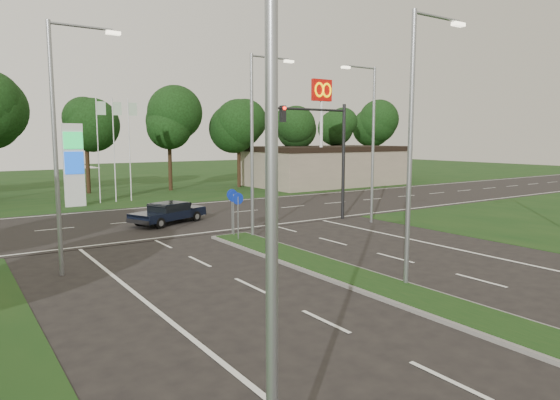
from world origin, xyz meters
TOP-DOWN VIEW (x-y plane):
  - verge_far at (0.00, 55.00)m, footprint 160.00×50.00m
  - cross_road at (0.00, 24.00)m, footprint 160.00×12.00m
  - median_kerb at (0.00, 4.00)m, footprint 2.00×26.00m
  - commercial_building at (22.00, 36.00)m, footprint 16.00×9.00m
  - streetlight_median_near at (1.00, 6.00)m, footprint 2.53×0.22m
  - streetlight_median_far at (1.00, 16.00)m, footprint 2.53×0.22m
  - streetlight_left_near at (-8.30, 0.00)m, footprint 2.53×0.22m
  - streetlight_left_far at (-8.30, 14.00)m, footprint 2.53×0.22m
  - streetlight_right_far at (8.80, 16.00)m, footprint 2.53×0.22m
  - traffic_signal at (7.19, 18.00)m, footprint 5.10×0.42m
  - median_signs at (0.00, 16.40)m, footprint 1.16×1.76m
  - gas_pylon at (-3.79, 33.05)m, footprint 5.80×1.26m
  - mcdonalds_sign at (18.00, 31.97)m, footprint 2.20×0.47m
  - treeline_far at (0.10, 39.93)m, footprint 6.00×6.00m
  - navy_sedan at (-1.13, 22.30)m, footprint 4.84×3.41m

SIDE VIEW (x-z plane):
  - verge_far at x=0.00m, z-range -0.01..0.01m
  - cross_road at x=0.00m, z-range -0.01..0.01m
  - median_kerb at x=0.00m, z-range 0.00..0.12m
  - navy_sedan at x=-1.13m, z-range 0.05..1.28m
  - median_signs at x=0.00m, z-range 0.52..2.90m
  - commercial_building at x=22.00m, z-range 0.00..4.00m
  - gas_pylon at x=-3.79m, z-range -0.80..7.20m
  - traffic_signal at x=7.19m, z-range 1.15..8.15m
  - streetlight_median_near at x=1.00m, z-range 0.58..9.58m
  - streetlight_median_far at x=1.00m, z-range 0.58..9.58m
  - streetlight_left_near at x=-8.30m, z-range 0.58..9.58m
  - streetlight_left_far at x=-8.30m, z-range 0.58..9.58m
  - streetlight_right_far at x=8.80m, z-range 0.58..9.58m
  - treeline_far at x=0.10m, z-range 1.88..11.78m
  - mcdonalds_sign at x=18.00m, z-range 2.79..13.19m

